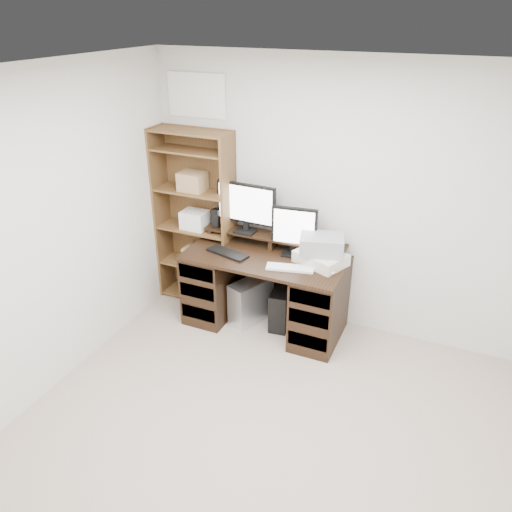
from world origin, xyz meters
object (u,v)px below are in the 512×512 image
Objects in this scene: monitor_small at (294,229)px; tower_black at (282,306)px; monitor_wide at (246,205)px; tower_silver at (251,301)px; desk at (265,290)px; printer at (321,258)px; bookshelf at (196,217)px.

monitor_small is 1.11× the size of tower_black.
monitor_wide is 1.32× the size of monitor_small.
tower_black is at bearing 34.95° from tower_silver.
monitor_small is 0.81m from tower_black.
printer is at bearing 7.69° from desk.
tower_black is (-0.07, -0.08, -0.80)m from monitor_small.
printer reaches higher than tower_black.
tower_black is (0.15, 0.07, -0.19)m from desk.
monitor_wide is 0.61m from bookshelf.
bookshelf is (-0.70, 0.21, 0.70)m from tower_silver.
monitor_small is at bearing 34.22° from desk.
monitor_small is 0.87m from tower_silver.
monitor_wide is at bearing 156.79° from tower_black.
bookshelf reaches higher than desk.
monitor_wide is 0.95m from tower_silver.
printer is 0.70m from tower_black.
monitor_wide is 1.36× the size of tower_silver.
desk is 0.22m from tower_silver.
tower_black is at bearing -13.90° from monitor_wide.
monitor_wide reaches higher than tower_silver.
printer is 1.02× the size of tower_black.
monitor_small is (0.22, 0.15, 0.61)m from desk.
tower_silver is at bearing 179.31° from desk.
bookshelf is at bearing 169.48° from monitor_small.
tower_silver is at bearing -173.96° from tower_black.
desk is 0.83× the size of bookshelf.
bookshelf is at bearing -164.10° from printer.
tower_black is 0.23× the size of bookshelf.
monitor_wide is at bearing 167.29° from monitor_small.
monitor_wide is 1.46× the size of tower_black.
monitor_wide is 1.04m from tower_black.
monitor_wide is 0.53m from monitor_small.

